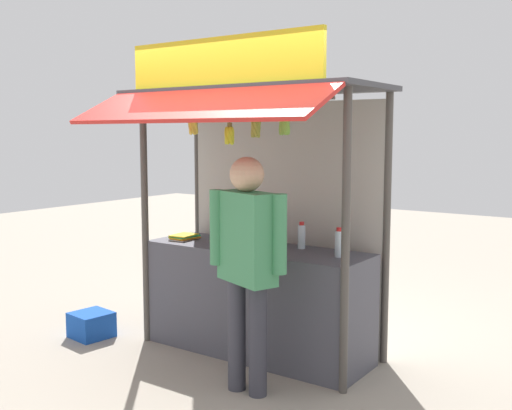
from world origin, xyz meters
name	(u,v)px	position (x,y,z in m)	size (l,w,h in m)	color
ground_plane	(256,352)	(0.00, 0.00, 0.00)	(20.00, 20.00, 0.00)	#9E9384
stall_counter	(256,300)	(0.00, 0.00, 0.45)	(1.93, 0.61, 0.90)	#4C4C56
stall_structure	(261,171)	(0.00, 0.08, 1.52)	(2.13, 1.45, 2.53)	#4C4742
water_bottle_front_left	(302,236)	(0.34, 0.16, 1.00)	(0.06, 0.06, 0.22)	silver
water_bottle_front_right	(339,243)	(0.75, 0.02, 1.00)	(0.06, 0.06, 0.23)	silver
water_bottle_mid_left	(262,233)	(0.04, 0.03, 1.01)	(0.07, 0.07, 0.25)	silver
water_bottle_left	(273,235)	(0.15, 0.04, 1.01)	(0.07, 0.07, 0.24)	silver
magazine_stack_center	(230,241)	(-0.28, 0.01, 0.92)	(0.25, 0.28, 0.05)	blue
magazine_stack_far_left	(184,237)	(-0.73, -0.06, 0.92)	(0.20, 0.26, 0.05)	white
banana_bunch_inner_left	(230,135)	(0.04, -0.40, 1.82)	(0.09, 0.09, 0.31)	#332D23
banana_bunch_inner_right	(256,128)	(0.28, -0.40, 1.87)	(0.09, 0.09, 0.26)	#332D23
banana_bunch_leftmost	(193,126)	(-0.32, -0.40, 1.89)	(0.09, 0.09, 0.24)	#332D23
banana_bunch_rightmost	(284,125)	(0.52, -0.40, 1.89)	(0.10, 0.10, 0.24)	#332D23
vendor_person	(247,253)	(0.40, -0.69, 1.01)	(0.63, 0.36, 1.67)	#383842
plastic_crate	(91,325)	(-1.44, -0.53, 0.11)	(0.32, 0.32, 0.23)	#194CB2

